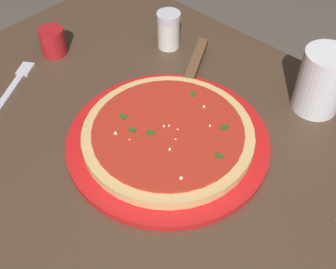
% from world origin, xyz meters
% --- Properties ---
extents(restaurant_table, '(1.04, 0.69, 0.72)m').
position_xyz_m(restaurant_table, '(0.00, 0.00, 0.58)').
color(restaurant_table, black).
rests_on(restaurant_table, ground_plane).
extents(serving_plate, '(0.32, 0.32, 0.01)m').
position_xyz_m(serving_plate, '(0.04, -0.01, 0.73)').
color(serving_plate, red).
rests_on(serving_plate, restaurant_table).
extents(pizza, '(0.27, 0.27, 0.02)m').
position_xyz_m(pizza, '(0.04, -0.01, 0.74)').
color(pizza, '#DBB26B').
rests_on(pizza, serving_plate).
extents(pizza_server, '(0.14, 0.22, 0.01)m').
position_xyz_m(pizza_server, '(0.12, -0.15, 0.74)').
color(pizza_server, silver).
rests_on(pizza_server, serving_plate).
extents(cup_tall_drink, '(0.08, 0.08, 0.11)m').
position_xyz_m(cup_tall_drink, '(-0.08, -0.24, 0.78)').
color(cup_tall_drink, silver).
rests_on(cup_tall_drink, restaurant_table).
extents(cup_small_sauce, '(0.05, 0.05, 0.05)m').
position_xyz_m(cup_small_sauce, '(0.37, -0.03, 0.75)').
color(cup_small_sauce, '#B2191E').
rests_on(cup_small_sauce, restaurant_table).
extents(fork, '(0.11, 0.17, 0.00)m').
position_xyz_m(fork, '(0.33, 0.09, 0.73)').
color(fork, silver).
rests_on(fork, restaurant_table).
extents(parmesan_shaker, '(0.05, 0.05, 0.07)m').
position_xyz_m(parmesan_shaker, '(0.22, -0.20, 0.76)').
color(parmesan_shaker, silver).
rests_on(parmesan_shaker, restaurant_table).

